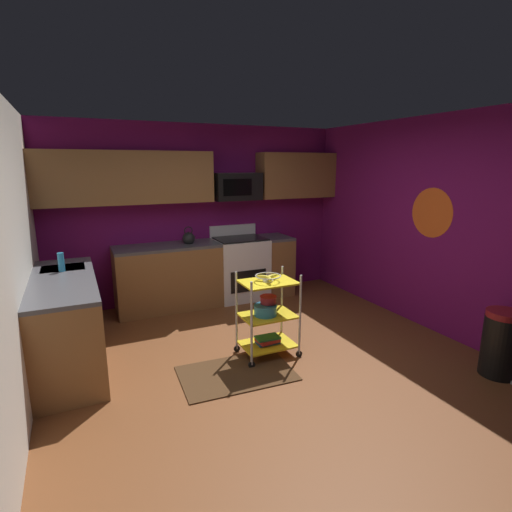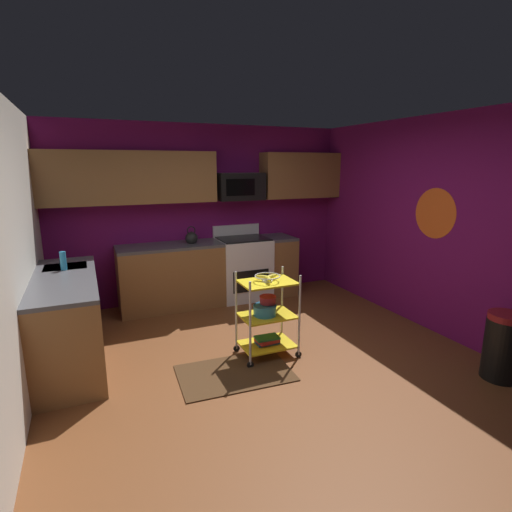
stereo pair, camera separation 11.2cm
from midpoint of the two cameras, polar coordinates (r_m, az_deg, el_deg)
floor at (r=4.29m, az=1.68°, el=-15.40°), size 4.40×4.80×0.04m
wall_back at (r=6.08m, az=-8.59°, el=6.07°), size 4.52×0.06×2.60m
wall_left at (r=3.48m, az=-33.07°, el=-1.05°), size 0.06×4.80×2.60m
wall_right at (r=5.23m, az=24.27°, el=3.94°), size 0.06×4.80×2.60m
wall_flower_decal at (r=5.25m, az=23.37°, el=5.71°), size 0.00×0.60×0.60m
counter_run at (r=5.29m, az=-13.89°, el=-4.48°), size 3.52×2.41×0.92m
oven_range at (r=6.10m, az=-2.84°, el=-1.65°), size 0.76×0.65×1.10m
upper_cabinets at (r=5.83m, az=-9.31°, el=11.17°), size 4.40×0.33×0.70m
microwave at (r=6.01m, az=-3.36°, el=9.93°), size 0.70×0.39×0.40m
rolling_cart at (r=4.27m, az=0.94°, el=-8.50°), size 0.63×0.42×0.91m
fruit_bowl at (r=4.14m, az=0.96°, el=-3.05°), size 0.27×0.27×0.07m
mixing_bowl_large at (r=4.24m, az=0.59°, el=-7.74°), size 0.25×0.25×0.11m
mixing_bowl_small at (r=4.25m, az=1.02°, el=-6.25°), size 0.18×0.18×0.08m
book_stack at (r=4.38m, az=0.93°, el=-11.96°), size 0.26×0.20×0.08m
kettle at (r=5.74m, az=-10.20°, el=2.53°), size 0.21×0.18×0.26m
dish_soap_bottle at (r=4.67m, az=-26.83°, el=-0.79°), size 0.06×0.06×0.20m
trash_can at (r=4.56m, az=31.16°, el=-10.73°), size 0.34×0.42×0.66m
floor_rug at (r=4.09m, az=-3.64°, el=-16.48°), size 1.14×0.76×0.01m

